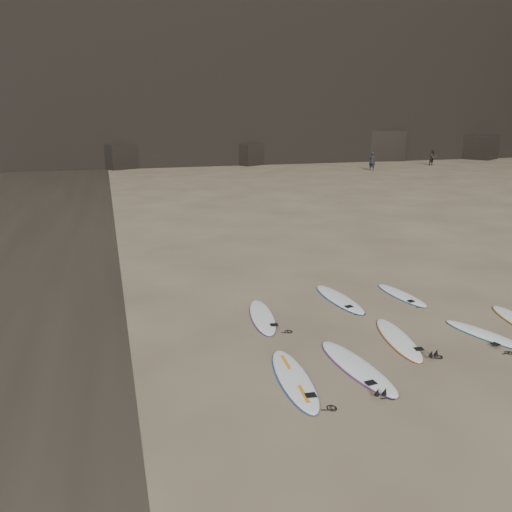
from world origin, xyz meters
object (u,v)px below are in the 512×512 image
at_px(surfboard_6, 339,299).
at_px(person_b, 433,157).
at_px(surfboard_2, 398,339).
at_px(surfboard_3, 485,334).
at_px(surfboard_1, 357,366).
at_px(person_a, 372,161).
at_px(surfboard_5, 262,316).
at_px(surfboard_7, 401,295).
at_px(surfboard_0, 294,379).

bearing_deg(surfboard_6, person_b, 47.10).
xyz_separation_m(surfboard_2, surfboard_3, (2.27, -0.40, -0.01)).
xyz_separation_m(surfboard_1, person_a, (20.66, 36.28, 0.87)).
bearing_deg(surfboard_3, surfboard_1, 169.73).
distance_m(surfboard_2, surfboard_6, 2.98).
bearing_deg(surfboard_5, person_a, 65.01).
bearing_deg(surfboard_1, surfboard_7, 40.48).
relative_size(surfboard_3, surfboard_5, 0.88).
bearing_deg(surfboard_5, surfboard_7, 13.63).
bearing_deg(person_a, surfboard_7, 115.43).
xyz_separation_m(surfboard_2, surfboard_5, (-2.83, 2.33, 0.00)).
relative_size(surfboard_5, surfboard_7, 1.14).
bearing_deg(surfboard_7, surfboard_3, -88.24).
height_order(surfboard_6, surfboard_7, surfboard_6).
distance_m(surfboard_2, surfboard_7, 3.30).
xyz_separation_m(surfboard_6, person_a, (19.17, 32.31, 0.88)).
distance_m(surfboard_2, person_b, 47.36).
relative_size(person_a, person_b, 1.07).
xyz_separation_m(surfboard_0, surfboard_3, (5.46, 0.69, -0.01)).
xyz_separation_m(surfboard_7, person_a, (17.16, 32.54, 0.88)).
distance_m(surfboard_1, surfboard_2, 1.94).
relative_size(surfboard_0, surfboard_1, 0.98).
bearing_deg(person_a, surfboard_1, 113.58).
relative_size(surfboard_6, surfboard_7, 1.19).
height_order(surfboard_5, surfboard_6, surfboard_6).
bearing_deg(surfboard_0, person_b, 55.95).
xyz_separation_m(surfboard_2, person_a, (18.99, 35.29, 0.88)).
bearing_deg(surfboard_1, surfboard_3, 2.16).
height_order(surfboard_0, surfboard_2, surfboard_0).
bearing_deg(surfboard_2, person_b, 63.63).
relative_size(surfboard_2, person_a, 1.37).
relative_size(surfboard_2, surfboard_5, 0.99).
bearing_deg(surfboard_3, surfboard_6, 107.10).
relative_size(surfboard_5, person_a, 1.38).
bearing_deg(surfboard_3, person_b, 37.26).
bearing_deg(surfboard_2, surfboard_3, 0.10).
xyz_separation_m(surfboard_3, surfboard_7, (-0.44, 3.15, -0.00)).
height_order(surfboard_1, surfboard_2, surfboard_1).
height_order(surfboard_2, surfboard_6, surfboard_6).
relative_size(surfboard_0, surfboard_6, 1.03).
relative_size(surfboard_2, surfboard_3, 1.13).
bearing_deg(surfboard_2, surfboard_0, -151.04).
height_order(surfboard_1, surfboard_5, surfboard_1).
bearing_deg(surfboard_0, surfboard_2, 23.47).
bearing_deg(surfboard_7, person_b, 47.20).
height_order(surfboard_0, surfboard_6, surfboard_0).
distance_m(surfboard_0, surfboard_5, 3.44).
height_order(surfboard_0, surfboard_5, surfboard_0).
bearing_deg(surfboard_6, surfboard_5, -170.45).
bearing_deg(surfboard_6, surfboard_7, -10.45).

